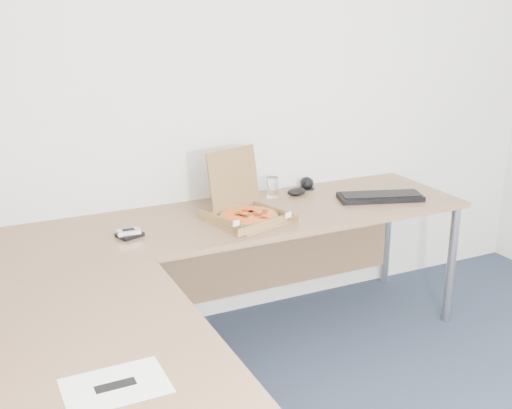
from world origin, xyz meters
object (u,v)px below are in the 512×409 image
desk (209,261)px  keyboard (380,197)px  wallet (130,235)px  drinking_glass (272,187)px  pizza_box (247,212)px

desk → keyboard: 1.20m
wallet → desk: bearing=-75.7°
drinking_glass → wallet: 0.93m
desk → pizza_box: pizza_box is taller
pizza_box → drinking_glass: bearing=27.3°
desk → drinking_glass: (0.64, 0.64, 0.09)m
desk → drinking_glass: bearing=45.2°
drinking_glass → keyboard: 0.60m
pizza_box → keyboard: (0.81, -0.01, -0.02)m
desk → keyboard: keyboard is taller
pizza_box → drinking_glass: pizza_box is taller
pizza_box → wallet: (-0.60, 0.02, -0.03)m
desk → pizza_box: bearing=45.4°
drinking_glass → keyboard: (0.52, -0.31, -0.04)m
desk → keyboard: (1.16, 0.34, 0.04)m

